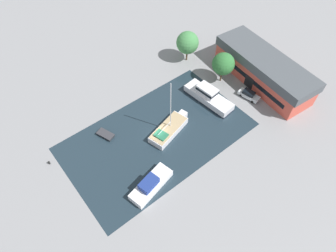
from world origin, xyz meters
name	(u,v)px	position (x,y,z in m)	size (l,w,h in m)	color
ground_plane	(157,136)	(0.00, 0.00, 0.00)	(440.00, 440.00, 0.00)	gray
water_canal	(157,136)	(0.00, 0.00, 0.00)	(20.85, 35.25, 0.01)	#1E2D38
warehouse_building	(264,70)	(2.23, 27.59, 3.18)	(24.56, 10.36, 6.29)	#C64C3D
quay_tree_near_building	(223,64)	(-3.45, 20.61, 4.73)	(4.87, 4.87, 7.18)	brown
quay_tree_by_water	(187,43)	(-13.74, 19.48, 4.84)	(5.17, 5.17, 7.43)	brown
parked_car	(249,95)	(4.08, 21.45, 0.82)	(4.87, 2.50, 1.65)	silver
sailboat_moored	(169,129)	(0.59, 2.43, 0.80)	(5.36, 10.01, 12.41)	silver
motor_cruiser	(208,96)	(-0.83, 14.15, 1.21)	(11.49, 4.51, 3.33)	silver
small_dinghy	(106,135)	(-6.31, -7.69, 0.32)	(3.72, 2.70, 0.63)	#23282D
cabin_boat	(151,185)	(7.93, -7.52, 0.95)	(4.58, 8.68, 2.60)	white
mooring_bollard	(49,162)	(-7.27, -18.87, 0.40)	(0.35, 0.35, 0.75)	black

